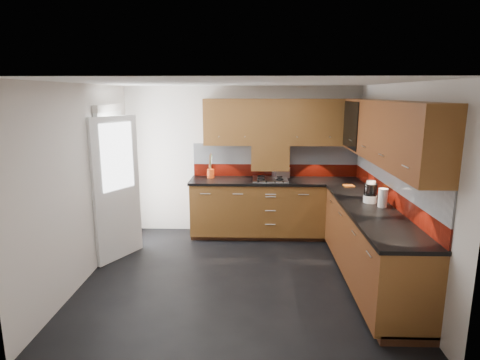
{
  "coord_description": "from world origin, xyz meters",
  "views": [
    {
      "loc": [
        0.18,
        -4.72,
        2.28
      ],
      "look_at": [
        0.0,
        0.65,
        1.12
      ],
      "focal_mm": 30.0,
      "sensor_mm": 36.0,
      "label": 1
    }
  ],
  "objects_px": {
    "toaster": "(281,172)",
    "food_processor": "(370,193)",
    "utensil_pot": "(211,172)",
    "gas_hob": "(270,179)"
  },
  "relations": [
    {
      "from": "gas_hob",
      "to": "food_processor",
      "type": "distance_m",
      "value": 1.76
    },
    {
      "from": "toaster",
      "to": "food_processor",
      "type": "relative_size",
      "value": 1.05
    },
    {
      "from": "toaster",
      "to": "gas_hob",
      "type": "bearing_deg",
      "value": -134.1
    },
    {
      "from": "utensil_pot",
      "to": "toaster",
      "type": "height_order",
      "value": "utensil_pot"
    },
    {
      "from": "utensil_pot",
      "to": "food_processor",
      "type": "xyz_separation_m",
      "value": [
        2.15,
        -1.43,
        0.03
      ]
    },
    {
      "from": "gas_hob",
      "to": "toaster",
      "type": "xyz_separation_m",
      "value": [
        0.18,
        0.19,
        0.07
      ]
    },
    {
      "from": "gas_hob",
      "to": "utensil_pot",
      "type": "bearing_deg",
      "value": 171.12
    },
    {
      "from": "utensil_pot",
      "to": "food_processor",
      "type": "bearing_deg",
      "value": -33.59
    },
    {
      "from": "utensil_pot",
      "to": "gas_hob",
      "type": "bearing_deg",
      "value": -8.88
    },
    {
      "from": "food_processor",
      "to": "gas_hob",
      "type": "bearing_deg",
      "value": 133.07
    }
  ]
}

